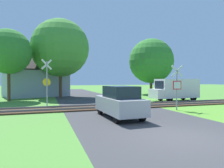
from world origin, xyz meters
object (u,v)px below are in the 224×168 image
crossing_sign_far (47,80)px  parked_car (119,102)px  house (35,82)px  mail_truck (175,89)px  tree_center (60,48)px  tree_far (151,61)px  stop_sign_near (177,85)px  tree_left (8,52)px

crossing_sign_far → parked_car: (3.82, -6.90, -1.26)m
crossing_sign_far → parked_car: crossing_sign_far is taller
house → mail_truck: 17.91m
tree_center → tree_far: bearing=6.4°
mail_truck → parked_car: 11.07m
crossing_sign_far → parked_car: 7.99m
tree_center → mail_truck: 14.39m
crossing_sign_far → mail_truck: 12.53m
stop_sign_near → house: house is taller
crossing_sign_far → mail_truck: bearing=-15.3°
crossing_sign_far → house: size_ratio=0.42×
house → stop_sign_near: bearing=-75.8°
tree_far → mail_truck: 10.66m
house → tree_left: (-2.30, -5.77, 3.13)m
house → tree_far: size_ratio=1.10×
stop_sign_near → mail_truck: size_ratio=0.64×
house → parked_car: 18.91m
tree_left → mail_truck: 17.53m
tree_center → parked_car: 15.99m
house → parked_car: house is taller
stop_sign_near → mail_truck: bearing=-112.8°
stop_sign_near → tree_left: size_ratio=0.43×
mail_truck → parked_car: mail_truck is taller
tree_center → tree_far: size_ratio=1.14×
house → mail_truck: bearing=-55.9°
parked_car → house: bearing=104.0°
house → tree_left: size_ratio=1.26×
mail_truck → house: bearing=49.8°
tree_far → mail_truck: tree_far is taller
tree_left → parked_car: tree_left is taller
tree_far → parked_car: (-11.31, -16.47, -4.14)m
stop_sign_near → parked_car: stop_sign_near is taller
tree_center → house: bearing=133.6°
stop_sign_near → house: size_ratio=0.34×
mail_truck → crossing_sign_far: bearing=88.7°
tree_left → tree_far: 19.27m
mail_truck → tree_center: bearing=52.2°
tree_left → tree_far: (18.83, 4.09, -0.01)m
stop_sign_near → tree_center: 15.85m
mail_truck → tree_far: bearing=-16.4°
tree_center → parked_car: tree_center is taller
stop_sign_near → tree_far: tree_far is taller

